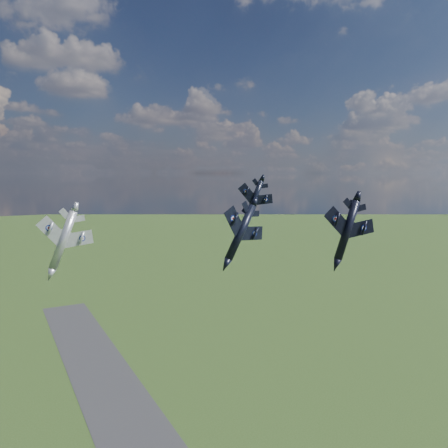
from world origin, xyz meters
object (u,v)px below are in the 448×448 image
jet_high_navy (254,200)px  jet_left_silver (63,240)px  jet_right_navy (347,230)px  jet_lead_navy (241,232)px

jet_high_navy → jet_left_silver: jet_high_navy is taller
jet_right_navy → jet_lead_navy: bearing=134.5°
jet_lead_navy → jet_right_navy: 21.29m
jet_high_navy → jet_left_silver: size_ratio=0.81×
jet_high_navy → jet_right_navy: bearing=-75.7°
jet_right_navy → jet_left_silver: jet_right_navy is taller
jet_lead_navy → jet_right_navy: size_ratio=1.13×
jet_lead_navy → jet_high_navy: (12.64, 15.42, 5.33)m
jet_right_navy → jet_high_navy: size_ratio=1.08×
jet_left_silver → jet_right_navy: bearing=-38.9°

